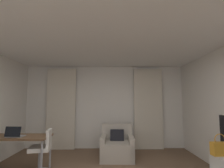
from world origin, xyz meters
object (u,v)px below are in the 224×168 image
Objects in this scene: desk at (19,139)px; laptop at (15,135)px; handbag_primary at (220,148)px; armchair at (117,147)px; desk_chair at (42,154)px.

laptop reaches higher than desk.
handbag_primary is (3.85, -0.57, -0.13)m from laptop.
desk is at bearing -156.59° from armchair.
handbag_primary reaches higher than desk_chair.
desk_chair is (-1.60, -0.92, 0.11)m from armchair.
laptop is at bearing 171.51° from handbag_primary.
desk_chair reaches higher than desk.
armchair is at bearing 25.30° from laptop.
armchair reaches higher than desk.
armchair is at bearing 23.41° from desk.
desk is at bearing 169.89° from handbag_primary.
desk is 3.36× the size of handbag_primary.
armchair is 1.84m from desk_chair.
laptop reaches higher than handbag_primary.
laptop reaches higher than armchair.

